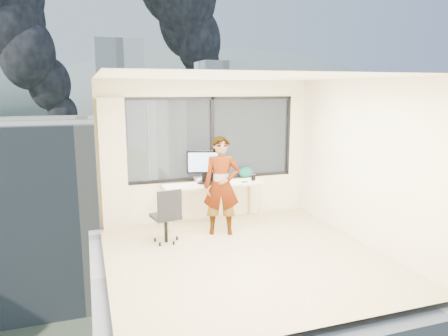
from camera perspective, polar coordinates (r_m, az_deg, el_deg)
name	(u,v)px	position (r m, az deg, el deg)	size (l,w,h in m)	color
floor	(245,256)	(6.29, 2.97, -12.01)	(4.00, 4.00, 0.01)	beige
ceiling	(247,77)	(5.79, 3.23, 12.41)	(4.00, 4.00, 0.01)	white
wall_front	(322,208)	(4.16, 13.33, -5.37)	(4.00, 0.01, 2.60)	beige
wall_left	(100,180)	(5.50, -16.66, -1.58)	(0.01, 4.00, 2.60)	beige
wall_right	(364,162)	(6.89, 18.76, 0.74)	(0.01, 4.00, 2.60)	beige
window_wall	(210,139)	(7.75, -2.01, 4.07)	(3.30, 0.16, 1.55)	black
curtain	(113,165)	(7.39, -14.99, 0.42)	(0.45, 0.14, 2.30)	beige
desk	(213,203)	(7.65, -1.58, -4.82)	(1.80, 0.60, 0.75)	tan
chair	(166,215)	(6.73, -8.06, -6.39)	(0.47, 0.47, 0.92)	black
person	(221,186)	(6.97, -0.35, -2.45)	(0.61, 0.40, 1.67)	#2D2D33
monitor	(203,167)	(7.50, -2.86, 0.18)	(0.61, 0.13, 0.61)	black
game_console	(203,179)	(7.75, -2.92, -1.50)	(0.28, 0.24, 0.07)	white
laptop	(213,178)	(7.46, -1.50, -1.36)	(0.35, 0.37, 0.22)	black
cellphone	(245,182)	(7.63, 2.85, -1.91)	(0.12, 0.05, 0.01)	black
pen_cup	(253,177)	(7.79, 4.07, -1.30)	(0.09, 0.09, 0.11)	black
handbag	(246,172)	(8.00, 3.01, -0.57)	(0.28, 0.14, 0.22)	#0B4643
exterior_ground	(94,146)	(126.47, -17.46, 2.91)	(400.00, 400.00, 0.04)	#515B3D
near_bldg_b	(220,165)	(46.40, -0.51, 0.40)	(14.00, 13.00, 16.00)	white
near_bldg_c	(413,200)	(47.73, 24.62, -4.00)	(12.00, 10.00, 10.00)	beige
far_tower_b	(120,94)	(125.80, -14.16, 9.90)	(13.00, 13.00, 30.00)	silver
far_tower_c	(220,98)	(152.87, -0.62, 9.59)	(15.00, 15.00, 26.00)	silver
hill_b	(216,109)	(341.43, -1.16, 8.12)	(300.00, 220.00, 96.00)	slate
tree_b	(198,282)	(26.96, -3.58, -15.43)	(7.60, 7.60, 9.00)	#29501A
tree_c	(291,181)	(52.66, 9.22, -1.81)	(8.40, 8.40, 10.00)	#29501A
smoke_plume_b	(220,30)	(186.08, -0.55, 18.47)	(30.00, 18.00, 70.00)	black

